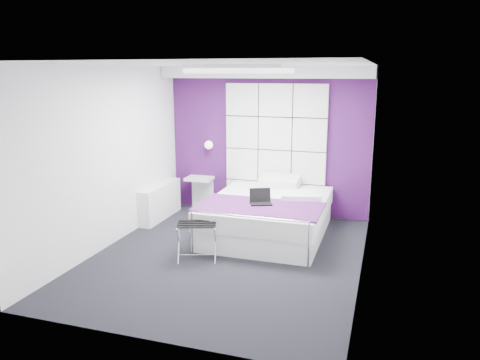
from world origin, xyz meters
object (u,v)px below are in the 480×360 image
(bed, at_px, (268,214))
(nightstand, at_px, (200,178))
(radiator, at_px, (160,201))
(laptop, at_px, (262,200))
(wall_lamp, at_px, (209,145))
(luggage_rack, at_px, (197,241))

(bed, distance_m, nightstand, 1.85)
(radiator, xyz_separation_m, laptop, (2.00, -0.66, 0.37))
(radiator, xyz_separation_m, nightstand, (0.45, 0.72, 0.29))
(wall_lamp, distance_m, bed, 1.92)
(luggage_rack, height_order, laptop, laptop)
(radiator, height_order, nightstand, nightstand)
(bed, distance_m, luggage_rack, 1.43)
(bed, bearing_deg, laptop, -90.03)
(bed, relative_size, laptop, 6.99)
(bed, height_order, laptop, laptop)
(nightstand, bearing_deg, laptop, -41.59)
(wall_lamp, bearing_deg, bed, -36.34)
(bed, bearing_deg, luggage_rack, -118.15)
(nightstand, xyz_separation_m, luggage_rack, (0.88, -2.23, -0.33))
(bed, bearing_deg, radiator, 173.09)
(nightstand, bearing_deg, bed, -31.81)
(bed, bearing_deg, nightstand, 148.19)
(wall_lamp, relative_size, nightstand, 0.31)
(nightstand, relative_size, laptop, 1.54)
(wall_lamp, xyz_separation_m, bed, (1.36, -1.00, -0.90))
(wall_lamp, height_order, radiator, wall_lamp)
(bed, xyz_separation_m, nightstand, (-1.55, 0.96, 0.26))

